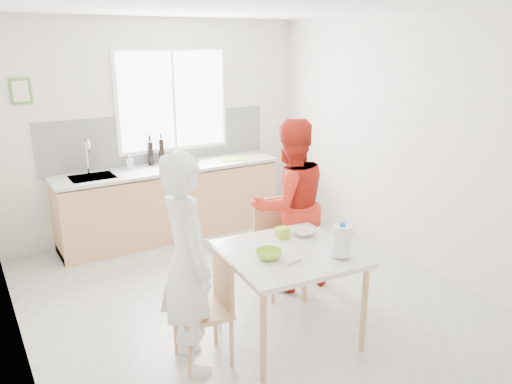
# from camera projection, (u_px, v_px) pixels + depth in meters

# --- Properties ---
(ground) EXTENTS (4.50, 4.50, 0.00)m
(ground) POSITION_uv_depth(u_px,v_px,m) (250.00, 298.00, 4.89)
(ground) COLOR #B7B7B2
(ground) RESTS_ON ground
(room_shell) EXTENTS (4.50, 4.50, 4.50)m
(room_shell) POSITION_uv_depth(u_px,v_px,m) (249.00, 132.00, 4.41)
(room_shell) COLOR silver
(room_shell) RESTS_ON ground
(window) EXTENTS (1.50, 0.06, 1.30)m
(window) POSITION_uv_depth(u_px,v_px,m) (173.00, 100.00, 6.31)
(window) COLOR white
(window) RESTS_ON room_shell
(backsplash) EXTENTS (3.00, 0.02, 0.65)m
(backsplash) POSITION_uv_depth(u_px,v_px,m) (160.00, 139.00, 6.36)
(backsplash) COLOR white
(backsplash) RESTS_ON room_shell
(picture_frame) EXTENTS (0.22, 0.03, 0.28)m
(picture_frame) POSITION_uv_depth(u_px,v_px,m) (21.00, 91.00, 5.38)
(picture_frame) COLOR #58863D
(picture_frame) RESTS_ON room_shell
(kitchen_counter) EXTENTS (2.84, 0.64, 1.37)m
(kitchen_counter) POSITION_uv_depth(u_px,v_px,m) (171.00, 205.00, 6.36)
(kitchen_counter) COLOR tan
(kitchen_counter) RESTS_ON ground
(dining_table) EXTENTS (1.11, 1.11, 0.78)m
(dining_table) POSITION_uv_depth(u_px,v_px,m) (288.00, 260.00, 4.06)
(dining_table) COLOR silver
(dining_table) RESTS_ON ground
(chair_left) EXTENTS (0.43, 0.43, 0.86)m
(chair_left) POSITION_uv_depth(u_px,v_px,m) (210.00, 304.00, 3.84)
(chair_left) COLOR tan
(chair_left) RESTS_ON ground
(chair_far) EXTENTS (0.47, 0.47, 0.93)m
(chair_far) POSITION_uv_depth(u_px,v_px,m) (278.00, 241.00, 4.97)
(chair_far) COLOR tan
(chair_far) RESTS_ON ground
(person_white) EXTENTS (0.46, 0.66, 1.70)m
(person_white) POSITION_uv_depth(u_px,v_px,m) (188.00, 264.00, 3.67)
(person_white) COLOR white
(person_white) RESTS_ON ground
(person_red) EXTENTS (0.90, 0.73, 1.72)m
(person_red) POSITION_uv_depth(u_px,v_px,m) (290.00, 205.00, 4.93)
(person_red) COLOR red
(person_red) RESTS_ON ground
(bowl_green) EXTENTS (0.23, 0.23, 0.07)m
(bowl_green) POSITION_uv_depth(u_px,v_px,m) (269.00, 254.00, 3.90)
(bowl_green) COLOR #96D030
(bowl_green) RESTS_ON dining_table
(bowl_white) EXTENTS (0.22, 0.22, 0.05)m
(bowl_white) POSITION_uv_depth(u_px,v_px,m) (304.00, 232.00, 4.37)
(bowl_white) COLOR silver
(bowl_white) RESTS_ON dining_table
(milk_jug) EXTENTS (0.21, 0.15, 0.27)m
(milk_jug) POSITION_uv_depth(u_px,v_px,m) (342.00, 240.00, 3.89)
(milk_jug) COLOR white
(milk_jug) RESTS_ON dining_table
(green_box) EXTENTS (0.11, 0.11, 0.09)m
(green_box) POSITION_uv_depth(u_px,v_px,m) (282.00, 233.00, 4.31)
(green_box) COLOR #9AC92E
(green_box) RESTS_ON dining_table
(spoon) EXTENTS (0.16, 0.05, 0.01)m
(spoon) POSITION_uv_depth(u_px,v_px,m) (293.00, 262.00, 3.81)
(spoon) COLOR #A5A5AA
(spoon) RESTS_ON dining_table
(cutting_board) EXTENTS (0.42, 0.36, 0.01)m
(cutting_board) POSITION_uv_depth(u_px,v_px,m) (233.00, 159.00, 6.59)
(cutting_board) COLOR #81CF2F
(cutting_board) RESTS_ON kitchen_counter
(wine_bottle_a) EXTENTS (0.07, 0.07, 0.32)m
(wine_bottle_a) POSITION_uv_depth(u_px,v_px,m) (162.00, 152.00, 6.28)
(wine_bottle_a) COLOR black
(wine_bottle_a) RESTS_ON kitchen_counter
(wine_bottle_b) EXTENTS (0.07, 0.07, 0.30)m
(wine_bottle_b) POSITION_uv_depth(u_px,v_px,m) (151.00, 153.00, 6.24)
(wine_bottle_b) COLOR black
(wine_bottle_b) RESTS_ON kitchen_counter
(jar_amber) EXTENTS (0.06, 0.06, 0.16)m
(jar_amber) POSITION_uv_depth(u_px,v_px,m) (176.00, 157.00, 6.34)
(jar_amber) COLOR #986821
(jar_amber) RESTS_ON kitchen_counter
(soap_bottle) EXTENTS (0.09, 0.09, 0.17)m
(soap_bottle) POSITION_uv_depth(u_px,v_px,m) (130.00, 162.00, 6.08)
(soap_bottle) COLOR #999999
(soap_bottle) RESTS_ON kitchen_counter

